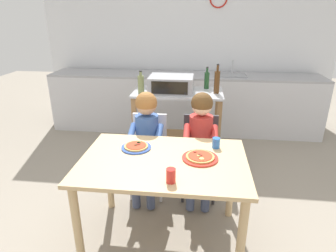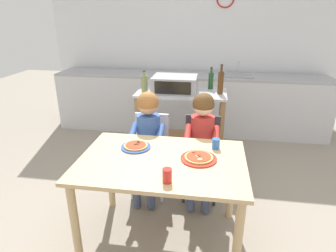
# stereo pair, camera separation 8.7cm
# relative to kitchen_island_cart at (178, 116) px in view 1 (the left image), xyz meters

# --- Properties ---
(ground_plane) EXTENTS (11.22, 11.22, 0.00)m
(ground_plane) POSITION_rel_kitchen_island_cart_xyz_m (0.01, -0.24, -0.60)
(ground_plane) COLOR gray
(back_wall_tiled) EXTENTS (4.54, 0.14, 2.70)m
(back_wall_tiled) POSITION_rel_kitchen_island_cart_xyz_m (0.01, 1.50, 0.75)
(back_wall_tiled) COLOR silver
(back_wall_tiled) RESTS_ON ground
(kitchen_counter) EXTENTS (4.08, 0.60, 1.09)m
(kitchen_counter) POSITION_rel_kitchen_island_cart_xyz_m (0.01, 1.09, -0.16)
(kitchen_counter) COLOR silver
(kitchen_counter) RESTS_ON ground
(kitchen_island_cart) EXTENTS (1.03, 0.54, 0.90)m
(kitchen_island_cart) POSITION_rel_kitchen_island_cart_xyz_m (0.00, 0.00, 0.00)
(kitchen_island_cart) COLOR #B7BABF
(kitchen_island_cart) RESTS_ON ground
(toaster_oven) EXTENTS (0.50, 0.41, 0.18)m
(toaster_oven) POSITION_rel_kitchen_island_cart_xyz_m (-0.08, -0.01, 0.40)
(toaster_oven) COLOR #999BA0
(toaster_oven) RESTS_ON kitchen_island_cart
(bottle_tall_green_wine) EXTENTS (0.06, 0.06, 0.26)m
(bottle_tall_green_wine) POSITION_rel_kitchen_island_cart_xyz_m (0.33, 0.18, 0.41)
(bottle_tall_green_wine) COLOR #1E4723
(bottle_tall_green_wine) RESTS_ON kitchen_island_cart
(bottle_clear_vinegar) EXTENTS (0.06, 0.06, 0.33)m
(bottle_clear_vinegar) POSITION_rel_kitchen_island_cart_xyz_m (0.44, -0.02, 0.44)
(bottle_clear_vinegar) COLOR #4C2D14
(bottle_clear_vinegar) RESTS_ON kitchen_island_cart
(bottle_brown_beer) EXTENTS (0.07, 0.07, 0.26)m
(bottle_brown_beer) POSITION_rel_kitchen_island_cart_xyz_m (-0.41, -0.13, 0.41)
(bottle_brown_beer) COLOR olive
(bottle_brown_beer) RESTS_ON kitchen_island_cart
(dining_table) EXTENTS (1.24, 0.85, 0.74)m
(dining_table) POSITION_rel_kitchen_island_cart_xyz_m (0.01, -1.37, 0.04)
(dining_table) COLOR tan
(dining_table) RESTS_ON ground
(dining_chair_left) EXTENTS (0.36, 0.36, 0.81)m
(dining_chair_left) POSITION_rel_kitchen_island_cart_xyz_m (-0.24, -0.67, -0.12)
(dining_chair_left) COLOR silver
(dining_chair_left) RESTS_ON ground
(dining_chair_right) EXTENTS (0.36, 0.36, 0.81)m
(dining_chair_right) POSITION_rel_kitchen_island_cart_xyz_m (0.28, -0.65, -0.12)
(dining_chair_right) COLOR #333338
(dining_chair_right) RESTS_ON ground
(child_in_blue_striped_shirt) EXTENTS (0.32, 0.42, 1.06)m
(child_in_blue_striped_shirt) POSITION_rel_kitchen_island_cart_xyz_m (-0.24, -0.79, 0.10)
(child_in_blue_striped_shirt) COLOR #424C6B
(child_in_blue_striped_shirt) RESTS_ON ground
(child_in_red_shirt) EXTENTS (0.32, 0.42, 1.07)m
(child_in_red_shirt) POSITION_rel_kitchen_island_cart_xyz_m (0.28, -0.77, 0.10)
(child_in_red_shirt) COLOR #424C6B
(child_in_red_shirt) RESTS_ON ground
(pizza_plate_blue_rimmed) EXTENTS (0.24, 0.24, 0.03)m
(pizza_plate_blue_rimmed) POSITION_rel_kitchen_island_cart_xyz_m (-0.23, -1.20, 0.16)
(pizza_plate_blue_rimmed) COLOR #3356B7
(pizza_plate_blue_rimmed) RESTS_ON dining_table
(pizza_plate_red_rimmed) EXTENTS (0.27, 0.27, 0.03)m
(pizza_plate_red_rimmed) POSITION_rel_kitchen_island_cart_xyz_m (0.28, -1.33, 0.16)
(pizza_plate_red_rimmed) COLOR red
(pizza_plate_red_rimmed) RESTS_ON dining_table
(drinking_cup_blue) EXTENTS (0.06, 0.06, 0.08)m
(drinking_cup_blue) POSITION_rel_kitchen_island_cart_xyz_m (0.40, -1.12, 0.19)
(drinking_cup_blue) COLOR blue
(drinking_cup_blue) RESTS_ON dining_table
(drinking_cup_red) EXTENTS (0.06, 0.06, 0.10)m
(drinking_cup_red) POSITION_rel_kitchen_island_cart_xyz_m (0.10, -1.67, 0.19)
(drinking_cup_red) COLOR red
(drinking_cup_red) RESTS_ON dining_table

